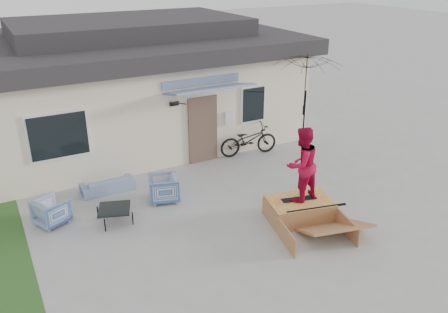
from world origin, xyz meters
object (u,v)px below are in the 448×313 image
armchair_right (164,187)px  skateboard (299,198)px  skate_ramp (299,210)px  skater (302,163)px  bicycle (249,137)px  loveseat (107,182)px  armchair_left (51,210)px  patio_umbrella (305,102)px  coffee_table (115,215)px

armchair_right → skateboard: size_ratio=0.88×
skate_ramp → skater: (0.01, 0.05, 1.22)m
bicycle → skater: 4.21m
loveseat → armchair_right: armchair_right is taller
skater → skate_ramp: bearing=68.8°
armchair_left → patio_umbrella: 8.11m
armchair_right → skater: 3.69m
bicycle → skater: (-0.99, -4.00, 0.86)m
skate_ramp → skateboard: size_ratio=2.31×
patio_umbrella → skate_ramp: patio_umbrella is taller
armchair_right → patio_umbrella: 5.41m
patio_umbrella → coffee_table: bearing=-168.8°
armchair_left → skateboard: size_ratio=0.82×
armchair_left → bicycle: bicycle is taller
coffee_table → skater: bearing=-26.1°
loveseat → bicycle: size_ratio=0.75×
skate_ramp → skateboard: 0.28m
armchair_left → skate_ramp: 5.97m
armchair_left → skater: size_ratio=0.39×
loveseat → bicycle: 4.75m
bicycle → skater: bearing=174.6°
bicycle → skate_ramp: bearing=174.6°
armchair_right → patio_umbrella: bearing=115.8°
loveseat → coffee_table: size_ratio=1.92×
loveseat → armchair_right: size_ratio=1.87×
loveseat → coffee_table: 1.68m
armchair_right → skate_ramp: armchair_right is taller
skate_ramp → armchair_left: bearing=166.4°
loveseat → skate_ramp: bearing=135.7°
coffee_table → skate_ramp: (4.00, -2.01, 0.07)m
patio_umbrella → skater: skater is taller
armchair_right → coffee_table: 1.53m
coffee_table → bicycle: bearing=22.1°
bicycle → patio_umbrella: size_ratio=0.83×
armchair_right → skater: size_ratio=0.42×
armchair_left → armchair_right: armchair_right is taller
skater → skateboard: bearing=171.5°
bicycle → skateboard: (-0.99, -4.00, -0.08)m
skateboard → armchair_right: bearing=150.7°
armchair_right → armchair_left: bearing=-77.3°
skater → loveseat: bearing=-52.7°
coffee_table → bicycle: size_ratio=0.39×
coffee_table → skater: skater is taller
bicycle → skateboard: 4.12m
coffee_table → armchair_right: bearing=17.3°
bicycle → patio_umbrella: (1.61, -0.73, 1.13)m
bicycle → coffee_table: bearing=120.7°
patio_umbrella → skater: (-2.60, -3.27, -0.27)m
bicycle → armchair_right: bearing=122.6°
coffee_table → patio_umbrella: size_ratio=0.32×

